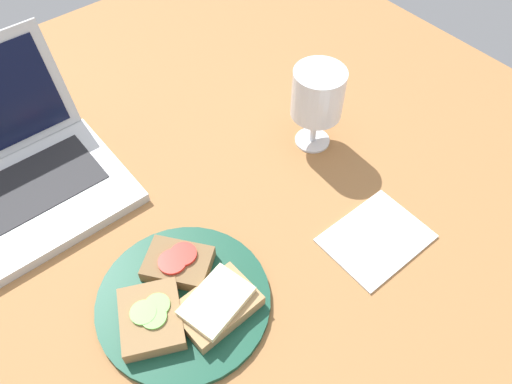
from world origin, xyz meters
TOP-DOWN VIEW (x-y plane):
  - wooden_table at (0.00, 0.00)cm, footprint 140.00×140.00cm
  - plate at (-11.53, -7.45)cm, footprint 24.20×24.20cm
  - sandwich_with_tomato at (-9.18, -2.93)cm, footprint 10.89×11.36cm
  - sandwich_with_cucumber at (-16.59, -7.68)cm, footprint 11.35×12.14cm
  - sandwich_with_cheese at (-8.79, -11.73)cm, footprint 11.05×8.30cm
  - wine_glass at (23.95, 4.14)cm, footprint 8.64×8.64cm
  - laptop at (-22.50, 26.27)cm, footprint 33.70×28.29cm
  - napkin at (17.07, -17.29)cm, footprint 15.29×11.70cm

SIDE VIEW (x-z plane):
  - wooden_table at x=0.00cm, z-range 0.00..3.00cm
  - napkin at x=17.07cm, z-range 3.00..3.40cm
  - plate at x=-11.53cm, z-range 3.00..4.00cm
  - sandwich_with_tomato at x=-9.18cm, z-range 3.89..6.56cm
  - sandwich_with_cucumber at x=-16.59cm, z-range 3.89..6.58cm
  - sandwich_with_cheese at x=-8.79cm, z-range 3.90..6.92cm
  - laptop at x=-22.50cm, z-range -3.15..16.66cm
  - wine_glass at x=23.95cm, z-range 5.64..20.82cm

